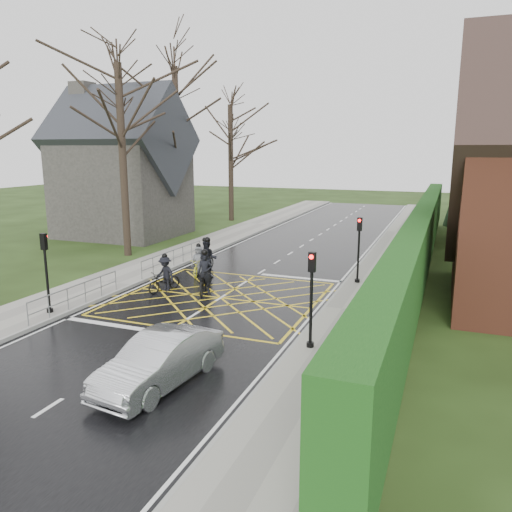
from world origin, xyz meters
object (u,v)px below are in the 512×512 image
Objects in this scene: cyclist_back at (207,263)px; cyclist_lead at (198,265)px; cyclist_rear at (204,279)px; car at (160,361)px; cyclist_mid at (165,278)px; cyclist_front at (205,259)px.

cyclist_back is 1.18× the size of cyclist_lead.
cyclist_back reaches higher than cyclist_rear.
cyclist_lead is 11.94m from car.
cyclist_back is 0.75m from cyclist_lead.
cyclist_mid is 1.05× the size of cyclist_lead.
cyclist_lead is at bearing 119.64° from car.
cyclist_lead is (-1.70, 2.66, -0.07)m from cyclist_rear.
cyclist_mid is at bearing 127.45° from car.
cyclist_back is 2.88m from cyclist_mid.
car is (3.96, -10.72, -0.09)m from cyclist_back.
cyclist_back is 1.16× the size of cyclist_front.
car is (4.72, -11.89, 0.03)m from cyclist_front.
cyclist_front is 12.79m from car.
cyclist_lead is at bearing -77.69° from cyclist_front.
cyclist_front is 0.44× the size of car.
cyclist_back reaches higher than cyclist_mid.
cyclist_lead is at bearing 104.29° from cyclist_rear.
cyclist_rear reaches higher than cyclist_mid.
cyclist_mid is 3.07m from cyclist_lead.
cyclist_rear is 1.19× the size of cyclist_lead.
cyclist_rear reaches higher than car.
cyclist_mid is 1.03× the size of cyclist_front.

